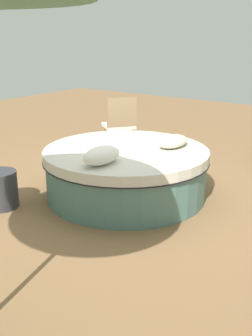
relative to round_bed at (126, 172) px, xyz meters
name	(u,v)px	position (x,y,z in m)	size (l,w,h in m)	color
ground_plane	(126,195)	(0.00, 0.00, -0.33)	(16.00, 16.00, 0.00)	olive
round_bed	(126,172)	(0.00, 0.00, 0.00)	(2.12, 2.12, 0.64)	#4C726B
throw_pillow_0	(102,155)	(0.66, 0.14, 0.41)	(0.54, 0.30, 0.20)	white
throw_pillow_1	(173,141)	(-0.43, 0.43, 0.39)	(0.52, 0.31, 0.15)	beige
patio_chair	(120,121)	(-1.66, -1.33, 0.23)	(0.72, 0.71, 0.98)	#997A56
side_table	(0,189)	(1.20, -1.03, -0.10)	(0.42, 0.42, 0.46)	#333338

